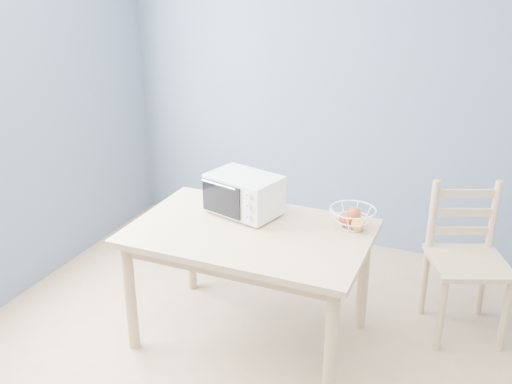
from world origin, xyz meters
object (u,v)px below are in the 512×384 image
at_px(toaster_oven, 242,193).
at_px(fruit_basket, 353,217).
at_px(dining_table, 250,245).
at_px(dining_chair, 465,262).

distance_m(toaster_oven, fruit_basket, 0.70).
bearing_deg(fruit_basket, toaster_oven, -175.60).
height_order(toaster_oven, fruit_basket, toaster_oven).
distance_m(dining_table, toaster_oven, 0.34).
xyz_separation_m(dining_table, toaster_oven, (-0.14, 0.20, 0.24)).
xyz_separation_m(fruit_basket, dining_chair, (0.65, 0.36, -0.34)).
bearing_deg(dining_chair, dining_table, -175.00).
bearing_deg(dining_table, fruit_basket, 24.90).
xyz_separation_m(toaster_oven, fruit_basket, (0.69, 0.05, -0.06)).
bearing_deg(fruit_basket, dining_table, -155.10).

